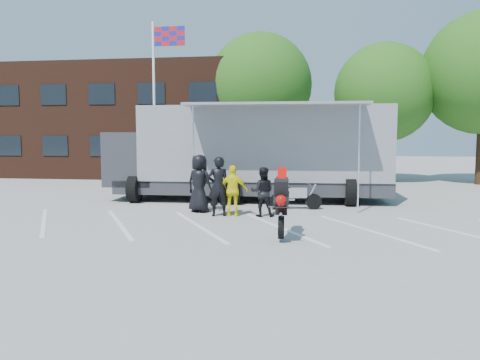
% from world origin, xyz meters
% --- Properties ---
extents(ground, '(100.00, 100.00, 0.00)m').
position_xyz_m(ground, '(0.00, 0.00, 0.00)').
color(ground, '#999994').
rests_on(ground, ground).
extents(parking_bay_lines, '(18.09, 13.33, 0.01)m').
position_xyz_m(parking_bay_lines, '(0.00, 1.00, 0.01)').
color(parking_bay_lines, white).
rests_on(parking_bay_lines, ground).
extents(office_building, '(18.00, 8.00, 7.00)m').
position_xyz_m(office_building, '(-10.00, 18.00, 3.50)').
color(office_building, '#402014').
rests_on(office_building, ground).
extents(flagpole, '(1.61, 0.12, 8.00)m').
position_xyz_m(flagpole, '(-6.24, 10.00, 5.05)').
color(flagpole, white).
rests_on(flagpole, ground).
extents(tree_left, '(6.12, 6.12, 8.64)m').
position_xyz_m(tree_left, '(-2.00, 16.00, 5.57)').
color(tree_left, '#382314').
rests_on(tree_left, ground).
extents(tree_mid, '(5.44, 5.44, 7.68)m').
position_xyz_m(tree_mid, '(5.00, 15.00, 4.94)').
color(tree_mid, '#382314').
rests_on(tree_mid, ground).
extents(transporter_truck, '(11.94, 6.07, 3.74)m').
position_xyz_m(transporter_truck, '(-1.32, 6.59, 0.00)').
color(transporter_truck, gray).
rests_on(transporter_truck, ground).
extents(parked_motorcycle, '(1.97, 0.95, 0.99)m').
position_xyz_m(parked_motorcycle, '(0.48, 4.45, 0.00)').
color(parked_motorcycle, '#B4B3B8').
rests_on(parked_motorcycle, ground).
extents(stunt_bike_rider, '(0.82, 1.64, 1.91)m').
position_xyz_m(stunt_bike_rider, '(0.25, -0.03, 0.00)').
color(stunt_bike_rider, black).
rests_on(stunt_bike_rider, ground).
extents(spectator_leather_a, '(1.12, 0.93, 1.96)m').
position_xyz_m(spectator_leather_a, '(-2.74, 3.44, 0.98)').
color(spectator_leather_a, black).
rests_on(spectator_leather_a, ground).
extents(spectator_leather_b, '(0.81, 0.65, 1.92)m').
position_xyz_m(spectator_leather_b, '(-1.95, 2.74, 0.96)').
color(spectator_leather_b, black).
rests_on(spectator_leather_b, ground).
extents(spectator_leather_c, '(0.80, 0.63, 1.59)m').
position_xyz_m(spectator_leather_c, '(-0.53, 2.89, 0.79)').
color(spectator_leather_c, black).
rests_on(spectator_leather_c, ground).
extents(spectator_hivis, '(0.98, 0.45, 1.65)m').
position_xyz_m(spectator_hivis, '(-1.48, 2.80, 0.83)').
color(spectator_hivis, '#FFF20D').
rests_on(spectator_hivis, ground).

